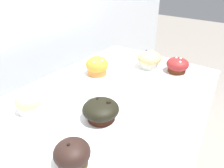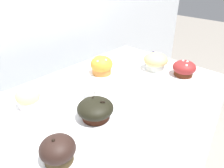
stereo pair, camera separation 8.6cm
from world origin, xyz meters
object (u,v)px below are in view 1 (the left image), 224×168
muffin_back_left (97,66)px  muffin_back_center (149,59)px  muffin_front_center (177,65)px  muffin_back_right (101,110)px  muffin_front_left (28,103)px  muffin_front_right (72,154)px

muffin_back_left → muffin_back_center: size_ratio=0.88×
muffin_front_center → muffin_back_right: size_ratio=0.86×
muffin_back_right → muffin_front_left: 0.26m
muffin_back_center → muffin_back_right: bearing=-171.4°
muffin_front_right → muffin_back_center: (0.66, 0.13, 0.01)m
muffin_front_center → muffin_front_right: muffin_front_right is taller
muffin_front_center → muffin_front_left: size_ratio=1.23×
muffin_front_right → muffin_front_center: bearing=-0.2°
muffin_front_left → muffin_back_right: bearing=-62.1°
muffin_front_right → muffin_back_right: bearing=17.9°
muffin_front_center → muffin_front_right: size_ratio=1.11×
muffin_front_right → muffin_front_left: bearing=75.9°
muffin_front_center → muffin_back_center: (-0.03, 0.14, 0.01)m
muffin_back_left → muffin_back_center: (0.21, -0.16, 0.00)m
muffin_back_left → muffin_front_center: bearing=-50.0°
muffin_front_right → muffin_back_left: bearing=33.1°
muffin_back_left → muffin_back_center: muffin_back_left is taller
muffin_front_center → muffin_front_left: bearing=155.1°
muffin_front_left → muffin_back_center: 0.61m
muffin_front_left → muffin_back_center: bearing=-14.7°
muffin_back_right → muffin_back_left: bearing=41.9°
muffin_back_right → muffin_front_left: size_ratio=1.42×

